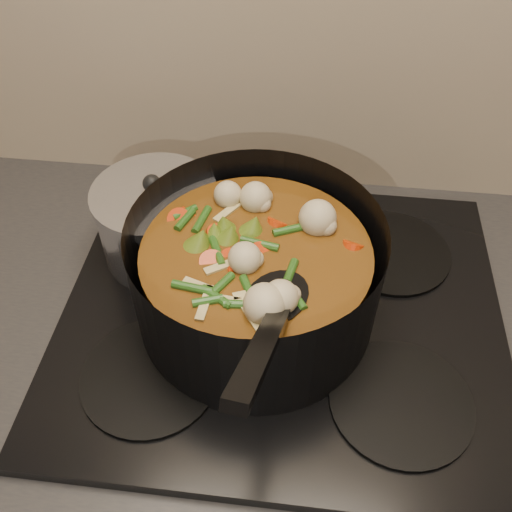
# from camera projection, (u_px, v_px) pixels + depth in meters

# --- Properties ---
(counter) EXTENTS (2.64, 0.64, 0.91)m
(counter) POSITION_uv_depth(u_px,v_px,m) (274.00, 453.00, 1.16)
(counter) COLOR brown
(counter) RESTS_ON ground
(stovetop) EXTENTS (0.62, 0.54, 0.03)m
(stovetop) POSITION_uv_depth(u_px,v_px,m) (282.00, 313.00, 0.82)
(stovetop) COLOR black
(stovetop) RESTS_ON counter
(stockpot) EXTENTS (0.41, 0.49, 0.24)m
(stockpot) POSITION_uv_depth(u_px,v_px,m) (256.00, 276.00, 0.75)
(stockpot) COLOR black
(stockpot) RESTS_ON stovetop
(saucepan) EXTENTS (0.18, 0.18, 0.15)m
(saucepan) POSITION_uv_depth(u_px,v_px,m) (158.00, 222.00, 0.85)
(saucepan) COLOR silver
(saucepan) RESTS_ON stovetop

